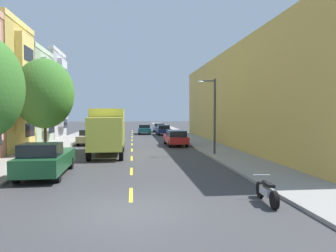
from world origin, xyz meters
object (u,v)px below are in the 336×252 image
parked_sedan_sky (159,127)px  parked_motorcycle (267,191)px  delivery_box_truck (108,129)px  parked_wagon_charcoal (104,129)px  street_lamp (212,109)px  parked_wagon_red (176,137)px  parked_wagon_champagne (89,136)px  parked_sedan_navy (163,130)px  parked_pickup_forest (46,160)px  street_tree_second (45,94)px  parked_sedan_white (110,126)px  moving_teal_sedan (144,129)px  parked_pickup_orange (98,132)px

parked_sedan_sky → parked_motorcycle: (0.30, -42.21, -0.34)m
delivery_box_truck → parked_wagon_charcoal: bearing=95.7°
street_lamp → parked_sedan_sky: size_ratio=1.22×
delivery_box_truck → parked_wagon_red: bearing=43.6°
parked_sedan_sky → parked_wagon_charcoal: parked_wagon_charcoal is taller
parked_wagon_champagne → parked_sedan_navy: size_ratio=1.04×
street_lamp → parked_pickup_forest: 12.39m
street_tree_second → parked_motorcycle: (11.15, -13.96, -4.19)m
parked_sedan_white → moving_teal_sedan: bearing=-64.7°
street_lamp → parked_sedan_navy: 23.01m
moving_teal_sedan → street_tree_second: bearing=-109.4°
street_tree_second → parked_wagon_red: 12.72m
parked_wagon_champagne → parked_wagon_charcoal: same height
street_lamp → parked_pickup_orange: size_ratio=1.04×
parked_sedan_white → parked_wagon_charcoal: 11.57m
parked_sedan_sky → parked_motorcycle: 42.21m
parked_pickup_forest → parked_motorcycle: parked_pickup_forest is taller
street_tree_second → parked_wagon_red: street_tree_second is taller
street_lamp → parked_pickup_forest: (-10.17, -6.59, -2.59)m
parked_sedan_white → moving_teal_sedan: size_ratio=1.00×
street_lamp → parked_sedan_sky: street_lamp is taller
parked_sedan_sky → parked_motorcycle: bearing=-89.6°
street_tree_second → parked_pickup_orange: bearing=82.0°
parked_wagon_red → parked_wagon_champagne: bearing=164.5°
parked_sedan_white → parked_motorcycle: (8.98, -49.99, -0.34)m
parked_wagon_red → parked_pickup_orange: size_ratio=0.89×
street_tree_second → parked_sedan_sky: street_tree_second is taller
parked_motorcycle → street_lamp: bearing=84.6°
street_tree_second → moving_teal_sedan: (8.20, 23.25, -3.85)m
parked_wagon_charcoal → parked_pickup_orange: (-0.01, -8.98, 0.02)m
delivery_box_truck → parked_pickup_forest: bearing=-106.4°
parked_sedan_white → parked_wagon_red: size_ratio=0.95×
street_lamp → parked_motorcycle: street_lamp is taller
parked_pickup_orange → street_tree_second: bearing=-98.0°
street_lamp → parked_wagon_red: street_lamp is taller
parked_wagon_champagne → parked_motorcycle: bearing=-67.9°
delivery_box_truck → parked_sedan_white: delivery_box_truck is taller
parked_sedan_sky → moving_teal_sedan: bearing=-118.0°
parked_sedan_navy → parked_motorcycle: (0.27, -35.22, -0.34)m
delivery_box_truck → parked_pickup_forest: delivery_box_truck is taller
street_tree_second → street_lamp: street_tree_second is taller
parked_pickup_orange → moving_teal_sedan: (6.04, 7.77, -0.08)m
delivery_box_truck → parked_sedan_white: bearing=93.9°
delivery_box_truck → parked_wagon_charcoal: 24.42m
parked_pickup_forest → moving_teal_sedan: size_ratio=1.19×
street_lamp → moving_teal_sedan: bearing=99.4°
parked_pickup_orange → parked_motorcycle: bearing=-73.0°
street_lamp → parked_sedan_white: street_lamp is taller
parked_sedan_sky → parked_wagon_red: bearing=-90.6°
parked_pickup_forest → parked_pickup_orange: size_ratio=1.00×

